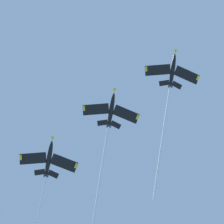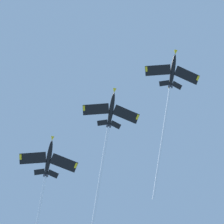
% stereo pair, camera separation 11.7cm
% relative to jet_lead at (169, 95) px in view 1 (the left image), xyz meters
% --- Properties ---
extents(jet_lead, '(29.65, 44.69, 19.29)m').
position_rel_jet_lead_xyz_m(jet_lead, '(0.00, 0.00, 0.00)').
color(jet_lead, black).
extents(jet_second, '(31.75, 48.27, 22.85)m').
position_rel_jet_lead_xyz_m(jet_second, '(-7.57, 26.65, -8.55)').
color(jet_second, black).
extents(jet_third, '(27.79, 40.83, 19.47)m').
position_rel_jet_lead_xyz_m(jet_third, '(-16.81, 47.84, -13.62)').
color(jet_third, black).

